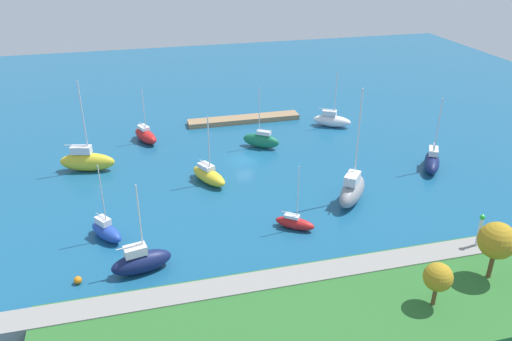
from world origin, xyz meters
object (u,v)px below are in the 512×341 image
sailboat_navy_lone_south (141,261)px  sailboat_red_lone_north (295,223)px  sailboat_yellow_center_basin (209,175)px  sailboat_blue_east_end (106,231)px  sailboat_green_west_end (261,140)px  sailboat_navy_off_beacon (432,161)px  harbor_beacon (480,228)px  sailboat_gray_far_south (352,190)px  pier_dock (244,119)px  sailboat_yellow_by_breakwater (87,161)px  park_tree_mideast (438,277)px  sailboat_red_inner_mooring (146,135)px  sailboat_white_mid_basin (332,120)px  mooring_buoy_orange (78,280)px  park_tree_midwest (497,241)px

sailboat_navy_lone_south → sailboat_red_lone_north: sailboat_navy_lone_south is taller
sailboat_yellow_center_basin → sailboat_red_lone_north: (-7.70, 13.95, -0.31)m
sailboat_blue_east_end → sailboat_green_west_end: 31.12m
sailboat_navy_off_beacon → harbor_beacon: bearing=12.1°
harbor_beacon → sailboat_blue_east_end: bearing=-18.9°
sailboat_gray_far_south → sailboat_red_lone_north: 9.94m
pier_dock → sailboat_yellow_by_breakwater: 29.58m
park_tree_mideast → sailboat_navy_off_beacon: (-16.52, -26.83, -2.88)m
sailboat_yellow_center_basin → sailboat_red_inner_mooring: size_ratio=1.10×
sailboat_yellow_center_basin → sailboat_yellow_by_breakwater: size_ratio=0.74×
sailboat_yellow_center_basin → sailboat_gray_far_south: (-16.68, 9.79, 0.62)m
park_tree_mideast → sailboat_white_mid_basin: 47.30m
sailboat_gray_far_south → sailboat_navy_off_beacon: size_ratio=1.38×
park_tree_mideast → sailboat_red_inner_mooring: 52.63m
sailboat_navy_off_beacon → sailboat_yellow_center_basin: bearing=-65.3°
sailboat_yellow_center_basin → sailboat_navy_off_beacon: size_ratio=0.90×
sailboat_red_inner_mooring → sailboat_green_west_end: bearing=44.9°
sailboat_yellow_by_breakwater → pier_dock: bearing=42.3°
sailboat_navy_lone_south → sailboat_red_lone_north: (-17.57, -3.81, -0.49)m
sailboat_red_inner_mooring → sailboat_white_mid_basin: size_ratio=0.89×
sailboat_red_inner_mooring → sailboat_green_west_end: (-17.51, 6.90, 0.13)m
mooring_buoy_orange → sailboat_green_west_end: bearing=-133.0°
sailboat_green_west_end → mooring_buoy_orange: sailboat_green_west_end is taller
sailboat_yellow_center_basin → sailboat_yellow_by_breakwater: sailboat_yellow_by_breakwater is taller
sailboat_red_lone_north → mooring_buoy_orange: size_ratio=10.12×
sailboat_green_west_end → mooring_buoy_orange: 38.29m
pier_dock → sailboat_white_mid_basin: sailboat_white_mid_basin is taller
sailboat_navy_lone_south → sailboat_gray_far_south: size_ratio=0.67×
sailboat_white_mid_basin → sailboat_navy_off_beacon: size_ratio=0.92×
harbor_beacon → sailboat_navy_lone_south: size_ratio=0.38×
sailboat_green_west_end → harbor_beacon: bearing=149.0°
sailboat_green_west_end → mooring_buoy_orange: (26.11, 28.00, -0.85)m
park_tree_midwest → sailboat_yellow_center_basin: sailboat_yellow_center_basin is taller
pier_dock → mooring_buoy_orange: size_ratio=25.08×
harbor_beacon → sailboat_white_mid_basin: sailboat_white_mid_basin is taller
sailboat_navy_lone_south → sailboat_red_inner_mooring: sailboat_navy_lone_south is taller
sailboat_red_inner_mooring → sailboat_gray_far_south: size_ratio=0.60×
park_tree_midwest → sailboat_red_inner_mooring: bearing=-56.4°
sailboat_yellow_center_basin → sailboat_red_inner_mooring: bearing=177.2°
sailboat_blue_east_end → park_tree_midwest: bearing=29.3°
sailboat_gray_far_south → sailboat_blue_east_end: (30.06, 0.88, -0.69)m
park_tree_midwest → sailboat_green_west_end: (12.54, -38.35, -4.06)m
sailboat_gray_far_south → sailboat_green_west_end: bearing=58.3°
sailboat_yellow_center_basin → sailboat_red_inner_mooring: sailboat_yellow_center_basin is taller
sailboat_green_west_end → sailboat_navy_lone_south: bearing=89.6°
harbor_beacon → park_tree_mideast: (9.46, 6.95, 0.70)m
park_tree_mideast → sailboat_red_lone_north: sailboat_red_lone_north is taller
sailboat_yellow_center_basin → park_tree_midwest: bearing=11.4°
sailboat_navy_lone_south → mooring_buoy_orange: (6.21, 0.41, -0.87)m
pier_dock → sailboat_red_lone_north: 35.79m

